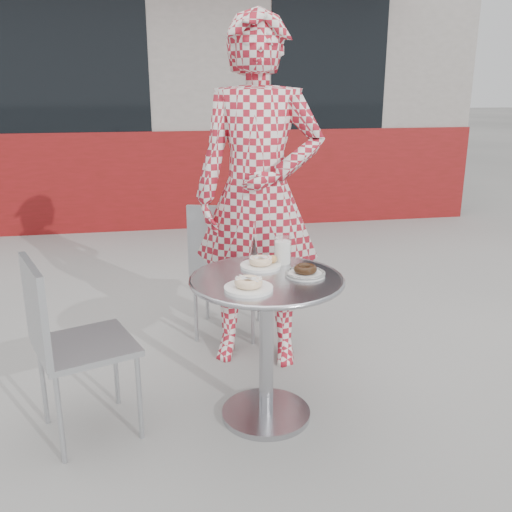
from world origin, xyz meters
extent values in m
plane|color=gray|center=(0.00, 0.00, 0.00)|extent=(60.00, 60.00, 0.00)
cube|color=gray|center=(0.00, 5.60, 1.50)|extent=(6.00, 4.00, 3.00)
cube|color=maroon|center=(0.00, 3.68, 0.50)|extent=(6.02, 0.20, 1.00)
cube|color=black|center=(-1.20, 3.61, 1.70)|extent=(1.60, 0.04, 1.40)
cube|color=black|center=(1.40, 3.61, 1.70)|extent=(1.20, 0.04, 1.40)
cylinder|color=silver|center=(0.04, 0.00, 0.01)|extent=(0.40, 0.40, 0.03)
cylinder|color=silver|center=(0.04, 0.00, 0.34)|extent=(0.06, 0.06, 0.64)
cylinder|color=silver|center=(0.04, 0.00, 0.66)|extent=(0.64, 0.64, 0.02)
torus|color=silver|center=(0.04, 0.00, 0.66)|extent=(0.67, 0.67, 0.02)
cube|color=#B1B4B9|center=(0.00, 0.97, 0.42)|extent=(0.49, 0.49, 0.03)
cube|color=#B1B4B9|center=(-0.05, 0.79, 0.63)|extent=(0.38, 0.14, 0.39)
cube|color=#B1B4B9|center=(-0.73, 0.03, 0.41)|extent=(0.49, 0.49, 0.03)
cube|color=#B1B4B9|center=(-0.89, -0.03, 0.61)|extent=(0.16, 0.36, 0.38)
imported|color=maroon|center=(0.12, 0.61, 0.91)|extent=(0.76, 0.60, 1.81)
cylinder|color=white|center=(0.04, 0.15, 0.68)|extent=(0.18, 0.18, 0.01)
torus|color=tan|center=(0.04, 0.15, 0.70)|extent=(0.11, 0.11, 0.03)
sphere|color=#B77A3F|center=(0.10, 0.16, 0.70)|extent=(0.04, 0.04, 0.04)
cylinder|color=white|center=(-0.06, -0.13, 0.68)|extent=(0.20, 0.20, 0.01)
torus|color=tan|center=(-0.06, -0.13, 0.70)|extent=(0.11, 0.11, 0.04)
cylinder|color=white|center=(0.21, 0.01, 0.68)|extent=(0.17, 0.17, 0.01)
torus|color=black|center=(0.21, 0.01, 0.70)|extent=(0.10, 0.10, 0.03)
torus|color=black|center=(0.21, 0.01, 0.68)|extent=(0.17, 0.17, 0.02)
cylinder|color=white|center=(0.15, 0.19, 0.72)|extent=(0.07, 0.07, 0.10)
cylinder|color=white|center=(0.15, 0.19, 0.73)|extent=(0.08, 0.08, 0.13)
camera|label=1|loc=(-0.41, -2.24, 1.47)|focal=40.00mm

